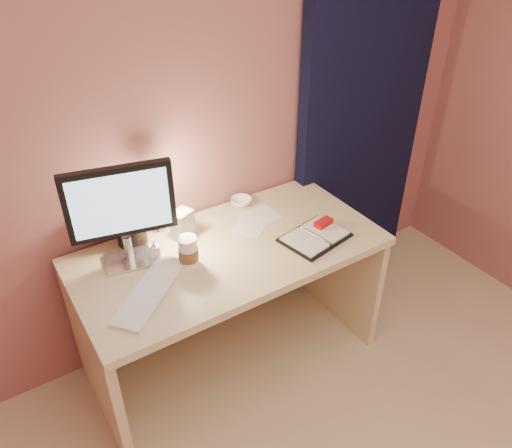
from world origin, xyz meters
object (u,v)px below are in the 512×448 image
planner (316,236)px  coffee_cup (188,252)px  dark_jar (130,224)px  desk_lamp (157,199)px  product_box (183,225)px  monitor (121,208)px  lotion_bottle (155,249)px  keyboard (151,291)px  desk (223,278)px  bowl (241,201)px

planner → coffee_cup: bearing=155.7°
planner → dark_jar: bearing=138.9°
coffee_cup → desk_lamp: size_ratio=0.39×
coffee_cup → product_box: size_ratio=0.98×
monitor → lotion_bottle: monitor is taller
monitor → desk_lamp: size_ratio=1.32×
keyboard → desk_lamp: 0.42m
desk → coffee_cup: coffee_cup is taller
planner → product_box: size_ratio=2.37×
keyboard → planner: planner is taller
desk → dark_jar: size_ratio=7.25×
lotion_bottle → product_box: 0.19m
desk → monitor: size_ratio=3.00×
coffee_cup → planner: bearing=-13.6°
coffee_cup → dark_jar: (-0.15, 0.29, 0.03)m
keyboard → desk_lamp: desk_lamp is taller
planner → dark_jar: size_ratio=1.72×
lotion_bottle → dark_jar: (-0.04, 0.17, 0.05)m
keyboard → product_box: (0.28, 0.28, 0.06)m
lotion_bottle → dark_jar: bearing=103.4°
monitor → keyboard: (-0.00, -0.24, -0.27)m
planner → lotion_bottle: lotion_bottle is taller
desk → planner: bearing=-30.1°
monitor → lotion_bottle: 0.26m
monitor → planner: bearing=-8.0°
planner → lotion_bottle: 0.74m
coffee_cup → lotion_bottle: bearing=131.6°
keyboard → product_box: bearing=4.4°
bowl → lotion_bottle: bearing=-161.8°
planner → bowl: bearing=96.7°
coffee_cup → desk_lamp: desk_lamp is taller
desk → product_box: bearing=139.2°
desk_lamp → dark_jar: bearing=142.0°
monitor → product_box: 0.35m
planner → coffee_cup: coffee_cup is taller
keyboard → coffee_cup: (0.21, 0.08, 0.06)m
coffee_cup → product_box: bearing=71.1°
monitor → product_box: size_ratio=3.33×
desk → monitor: monitor is taller
keyboard → dark_jar: (0.07, 0.37, 0.09)m
coffee_cup → dark_jar: dark_jar is taller
coffee_cup → bowl: (0.44, 0.30, -0.05)m
coffee_cup → desk: bearing=21.3°
desk → lotion_bottle: lotion_bottle is taller
desk → bowl: 0.41m
product_box → bowl: bearing=-7.4°
desk → bowl: (0.24, 0.22, 0.24)m
monitor → dark_jar: 0.24m
keyboard → coffee_cup: coffee_cup is taller
planner → product_box: product_box is taller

